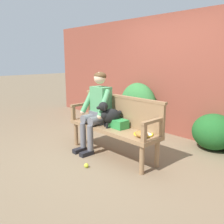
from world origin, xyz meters
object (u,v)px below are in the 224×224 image
at_px(dog_on_bench, 109,114).
at_px(tennis_racket, 145,134).
at_px(tennis_ball, 86,165).
at_px(person_seated, 97,108).
at_px(baseball_glove, 142,134).
at_px(sports_bag, 119,124).
at_px(garden_bench, 112,131).

height_order(dog_on_bench, tennis_racket, dog_on_bench).
relative_size(tennis_racket, tennis_ball, 8.61).
bearing_deg(person_seated, baseball_glove, -2.11).
distance_m(dog_on_bench, sports_bag, 0.21).
height_order(baseball_glove, sports_bag, sports_bag).
bearing_deg(tennis_racket, tennis_ball, -125.95).
relative_size(dog_on_bench, baseball_glove, 1.91).
height_order(garden_bench, person_seated, person_seated).
bearing_deg(sports_bag, person_seated, -173.66).
height_order(baseball_glove, tennis_ball, baseball_glove).
distance_m(tennis_racket, baseball_glove, 0.15).
bearing_deg(garden_bench, tennis_ball, -80.37).
bearing_deg(tennis_ball, person_seated, 127.39).
relative_size(person_seated, dog_on_bench, 3.21).
relative_size(garden_bench, tennis_racket, 3.05).
bearing_deg(baseball_glove, dog_on_bench, -168.53).
distance_m(garden_bench, sports_bag, 0.18).
height_order(garden_bench, dog_on_bench, dog_on_bench).
bearing_deg(garden_bench, dog_on_bench, -130.36).
bearing_deg(dog_on_bench, tennis_ball, -77.02).
xyz_separation_m(dog_on_bench, sports_bag, (0.14, 0.08, -0.14)).
distance_m(baseball_glove, tennis_ball, 0.94).
height_order(garden_bench, baseball_glove, baseball_glove).
height_order(person_seated, sports_bag, person_seated).
bearing_deg(person_seated, tennis_ball, -52.61).
bearing_deg(person_seated, sports_bag, 6.34).
bearing_deg(sports_bag, dog_on_bench, -151.10).
xyz_separation_m(sports_bag, tennis_ball, (-0.01, -0.65, -0.52)).
relative_size(person_seated, sports_bag, 4.81).
bearing_deg(dog_on_bench, sports_bag, 28.90).
distance_m(garden_bench, baseball_glove, 0.68).
distance_m(dog_on_bench, baseball_glove, 0.72).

